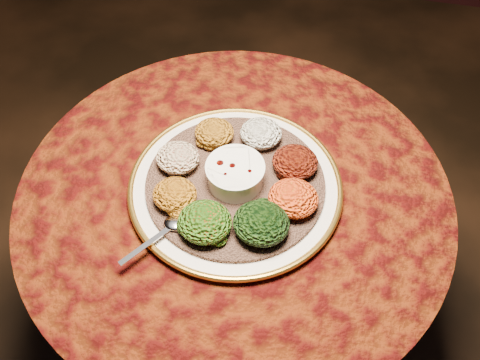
# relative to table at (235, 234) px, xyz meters

# --- Properties ---
(table) EXTENTS (0.96, 0.96, 0.73)m
(table) POSITION_rel_table_xyz_m (0.00, 0.00, 0.00)
(table) COLOR black
(table) RESTS_ON ground
(platter) EXTENTS (0.59, 0.59, 0.02)m
(platter) POSITION_rel_table_xyz_m (0.00, 0.00, 0.19)
(platter) COLOR beige
(platter) RESTS_ON table
(injera) EXTENTS (0.42, 0.42, 0.01)m
(injera) POSITION_rel_table_xyz_m (0.00, 0.00, 0.20)
(injera) COLOR brown
(injera) RESTS_ON platter
(stew_bowl) EXTENTS (0.13, 0.13, 0.05)m
(stew_bowl) POSITION_rel_table_xyz_m (0.00, 0.00, 0.24)
(stew_bowl) COLOR silver
(stew_bowl) RESTS_ON injera
(spoon) EXTENTS (0.11, 0.13, 0.01)m
(spoon) POSITION_rel_table_xyz_m (-0.10, -0.14, 0.21)
(spoon) COLOR silver
(spoon) RESTS_ON injera
(portion_ayib) EXTENTS (0.10, 0.09, 0.05)m
(portion_ayib) POSITION_rel_table_xyz_m (0.03, 0.13, 0.23)
(portion_ayib) COLOR silver
(portion_ayib) RESTS_ON injera
(portion_kitfo) EXTENTS (0.10, 0.10, 0.05)m
(portion_kitfo) POSITION_rel_table_xyz_m (0.12, 0.07, 0.23)
(portion_kitfo) COLOR black
(portion_kitfo) RESTS_ON injera
(portion_tikil) EXTENTS (0.10, 0.10, 0.05)m
(portion_tikil) POSITION_rel_table_xyz_m (0.13, -0.03, 0.23)
(portion_tikil) COLOR #C77310
(portion_tikil) RESTS_ON injera
(portion_gomen) EXTENTS (0.11, 0.11, 0.05)m
(portion_gomen) POSITION_rel_table_xyz_m (0.08, -0.11, 0.24)
(portion_gomen) COLOR black
(portion_gomen) RESTS_ON injera
(portion_mixveg) EXTENTS (0.11, 0.10, 0.05)m
(portion_mixveg) POSITION_rel_table_xyz_m (-0.03, -0.13, 0.23)
(portion_mixveg) COLOR #AC240B
(portion_mixveg) RESTS_ON injera
(portion_kik) EXTENTS (0.09, 0.09, 0.04)m
(portion_kik) POSITION_rel_table_xyz_m (-0.11, -0.07, 0.23)
(portion_kik) COLOR #A05E0E
(portion_kik) RESTS_ON injera
(portion_timatim) EXTENTS (0.10, 0.09, 0.05)m
(portion_timatim) POSITION_rel_table_xyz_m (-0.13, 0.02, 0.23)
(portion_timatim) COLOR maroon
(portion_timatim) RESTS_ON injera
(portion_shiro) EXTENTS (0.09, 0.09, 0.04)m
(portion_shiro) POSITION_rel_table_xyz_m (-0.07, 0.11, 0.23)
(portion_shiro) COLOR #965C12
(portion_shiro) RESTS_ON injera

